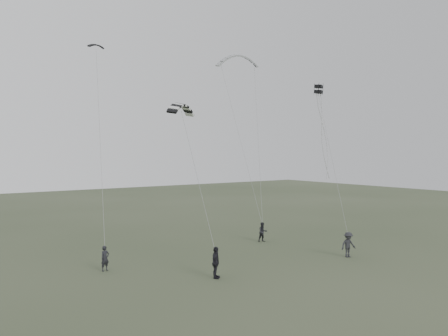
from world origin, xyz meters
TOP-DOWN VIEW (x-y plane):
  - ground at (0.00, 0.00)m, footprint 140.00×140.00m
  - flyer_left at (-8.20, 5.87)m, footprint 0.69×0.54m
  - flyer_right at (6.39, 7.02)m, footprint 0.95×0.82m
  - flyer_center at (-3.23, 0.25)m, footprint 1.19×1.12m
  - flyer_far at (7.90, -0.96)m, footprint 1.33×0.94m
  - kite_dark_small at (-5.91, 13.69)m, footprint 1.36×0.64m
  - kite_pale_large at (8.80, 13.82)m, footprint 4.53×3.22m
  - kite_striped at (-3.00, 4.85)m, footprint 2.88×2.24m
  - kite_box at (9.04, 3.11)m, footprint 0.81×0.83m

SIDE VIEW (x-z plane):
  - ground at x=0.00m, z-range 0.00..0.00m
  - flyer_left at x=-8.20m, z-range 0.00..1.66m
  - flyer_right at x=6.39m, z-range 0.00..1.70m
  - flyer_far at x=7.90m, z-range 0.00..1.88m
  - flyer_center at x=-3.23m, z-range 0.00..1.97m
  - kite_striped at x=-3.00m, z-range 10.52..11.76m
  - kite_box at x=9.04m, z-range 12.65..13.39m
  - kite_dark_small at x=-5.91m, z-range 16.35..16.91m
  - kite_pale_large at x=8.80m, z-range 16.70..18.66m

